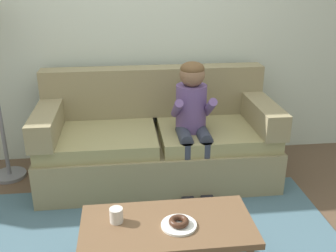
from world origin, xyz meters
TOP-DOWN VIEW (x-y plane):
  - ground at (0.00, 0.00)m, footprint 10.00×10.00m
  - wall_back at (0.00, 1.40)m, footprint 8.00×0.10m
  - couch at (0.11, 0.85)m, footprint 2.06×0.90m
  - coffee_table at (0.05, -0.47)m, footprint 1.03×0.50m
  - person_child at (0.39, 0.64)m, footprint 0.34×0.58m
  - plate at (0.11, -0.50)m, footprint 0.21×0.21m
  - donut at (0.11, -0.50)m, footprint 0.16×0.16m
  - mug at (-0.25, -0.41)m, footprint 0.08×0.08m
  - toy_controller at (-0.36, -0.01)m, footprint 0.23×0.09m

SIDE VIEW (x-z plane):
  - ground at x=0.00m, z-range 0.00..0.00m
  - toy_controller at x=-0.36m, z-range 0.00..0.05m
  - couch at x=0.11m, z-range -0.13..0.83m
  - coffee_table at x=0.05m, z-range 0.15..0.55m
  - plate at x=0.11m, z-range 0.40..0.41m
  - donut at x=0.11m, z-range 0.41..0.45m
  - mug at x=-0.25m, z-range 0.40..0.49m
  - person_child at x=0.39m, z-range 0.12..1.22m
  - wall_back at x=0.00m, z-range 0.00..2.80m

